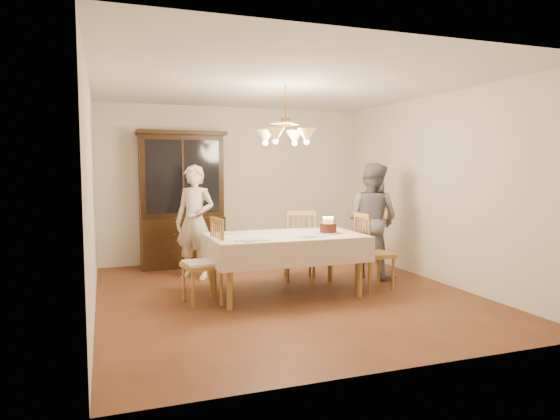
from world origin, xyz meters
name	(u,v)px	position (x,y,z in m)	size (l,w,h in m)	color
ground	(285,294)	(0.00, 0.00, 0.00)	(5.00, 5.00, 0.00)	#572B18
room_shell	(285,168)	(0.00, 0.00, 1.58)	(5.00, 5.00, 5.00)	white
dining_table	(285,241)	(0.00, 0.00, 0.68)	(1.90, 1.10, 0.76)	olive
china_hutch	(182,202)	(-0.94, 2.25, 1.04)	(1.38, 0.54, 2.16)	black
chair_far_side	(300,249)	(0.47, 0.69, 0.44)	(0.53, 0.51, 1.00)	olive
chair_left_end	(203,265)	(-1.05, -0.06, 0.45)	(0.47, 0.49, 1.00)	olive
chair_right_end	(374,255)	(1.20, -0.10, 0.44)	(0.43, 0.45, 1.00)	olive
elderly_woman	(195,222)	(-0.90, 1.30, 0.81)	(0.59, 0.39, 1.63)	#EBE2C6
adult_in_grey	(372,220)	(1.53, 0.53, 0.83)	(0.81, 0.63, 1.66)	slate
birthday_cake	(328,229)	(0.55, -0.07, 0.82)	(0.30, 0.30, 0.21)	white
place_setting_near_left	(253,240)	(-0.53, -0.35, 0.77)	(0.40, 0.25, 0.02)	white
place_setting_near_right	(310,236)	(0.22, -0.26, 0.77)	(0.38, 0.23, 0.02)	white
place_setting_far_left	(234,233)	(-0.58, 0.32, 0.77)	(0.38, 0.24, 0.02)	white
chandelier	(285,136)	(0.00, 0.00, 1.98)	(0.62, 0.62, 0.73)	#BF8C3F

